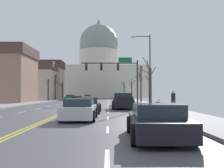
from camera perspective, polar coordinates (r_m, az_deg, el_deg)
name	(u,v)px	position (r m, az deg, el deg)	size (l,w,h in m)	color
ground	(71,110)	(25.44, -8.77, -5.40)	(20.00, 180.00, 0.20)	#4B4B50
signal_gantry	(117,70)	(37.74, 1.07, 2.93)	(7.91, 0.41, 6.46)	#28282D
street_lamp_right	(148,64)	(30.47, 7.56, 4.23)	(2.18, 0.24, 7.97)	#333338
capitol_building	(99,70)	(97.92, -2.82, 2.98)	(33.88, 18.99, 29.16)	beige
sedan_near_00	(120,101)	(34.12, 1.76, -3.63)	(2.04, 4.41, 1.21)	navy
pickup_truck_near_01	(123,102)	(26.98, 2.37, -3.74)	(2.31, 5.43, 1.58)	black
sedan_near_02	(88,106)	(21.33, -5.09, -4.60)	(1.97, 4.49, 1.21)	black
sedan_near_03	(80,110)	(15.80, -6.86, -5.42)	(1.95, 4.69, 1.22)	silver
sedan_near_04	(157,122)	(9.31, 9.55, -7.95)	(2.03, 4.39, 1.18)	black
sedan_oncoming_00	(77,99)	(46.44, -7.50, -3.24)	(2.16, 4.60, 1.12)	#B71414
sedan_oncoming_01	(70,98)	(60.04, -8.89, -2.89)	(2.01, 4.44, 1.27)	#1E7247
sedan_oncoming_02	(88,97)	(71.24, -5.15, -2.80)	(2.01, 4.64, 1.21)	silver
flank_building_00	(26,81)	(65.88, -17.87, 0.65)	(13.96, 6.60, 8.89)	#B2A38E
flank_building_01	(40,80)	(76.51, -14.95, 0.85)	(12.44, 7.73, 10.44)	tan
bare_tree_00	(150,85)	(30.68, 8.07, -0.28)	(1.62, 1.44, 5.48)	#4C3D2D
bare_tree_01	(56,86)	(64.17, -11.87, -0.45)	(1.85, 2.00, 6.15)	brown
bare_tree_02	(132,89)	(62.53, 4.22, -1.05)	(1.81, 2.16, 4.96)	#4C3D2D
bare_tree_03	(62,90)	(69.10, -10.54, -1.21)	(1.82, 1.88, 4.47)	#423328
bare_tree_04	(141,82)	(44.34, 6.12, 0.33)	(1.37, 2.24, 6.22)	#4C3D2D
bare_tree_05	(48,89)	(54.89, -13.37, -1.07)	(1.36, 2.20, 4.83)	#4C3D2D
bare_tree_06	(124,90)	(79.08, 2.57, -1.24)	(1.59, 1.76, 4.70)	brown
pedestrian_00	(173,100)	(22.18, 12.88, -3.24)	(0.35, 0.34, 1.62)	#4C4238
bicycle_parked	(158,105)	(24.06, 9.74, -4.48)	(0.12, 1.77, 0.85)	black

